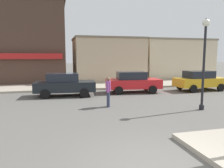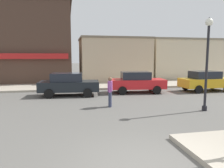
{
  "view_description": "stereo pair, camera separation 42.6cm",
  "coord_description": "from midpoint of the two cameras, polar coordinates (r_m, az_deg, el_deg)",
  "views": [
    {
      "loc": [
        -2.24,
        -4.63,
        2.71
      ],
      "look_at": [
        0.07,
        4.5,
        1.5
      ],
      "focal_mm": 35.0,
      "sensor_mm": 36.0,
      "label": 1
    },
    {
      "loc": [
        -1.82,
        -4.72,
        2.71
      ],
      "look_at": [
        0.07,
        4.5,
        1.5
      ],
      "focal_mm": 35.0,
      "sensor_mm": 36.0,
      "label": 2
    }
  ],
  "objects": [
    {
      "name": "ground_plane",
      "position": [
        5.77,
        11.22,
        -20.82
      ],
      "size": [
        160.0,
        160.0,
        0.0
      ],
      "primitive_type": "plane",
      "color": "#5B5954"
    },
    {
      "name": "kerb_far",
      "position": [
        19.41,
        -5.5,
        -0.52
      ],
      "size": [
        80.0,
        4.0,
        0.15
      ],
      "primitive_type": "cube",
      "color": "#A89E8C",
      "rests_on": "ground"
    },
    {
      "name": "lamp_post",
      "position": [
        11.68,
        24.67,
        7.88
      ],
      "size": [
        0.36,
        0.36,
        4.54
      ],
      "color": "black",
      "rests_on": "ground"
    },
    {
      "name": "parked_car_nearest",
      "position": [
        15.18,
        -10.47,
        0.01
      ],
      "size": [
        4.13,
        2.13,
        1.56
      ],
      "color": "black",
      "rests_on": "ground"
    },
    {
      "name": "parked_car_second",
      "position": [
        16.33,
        7.28,
        0.58
      ],
      "size": [
        4.16,
        2.21,
        1.56
      ],
      "color": "red",
      "rests_on": "ground"
    },
    {
      "name": "parked_car_third",
      "position": [
        18.46,
        23.92,
        0.78
      ],
      "size": [
        4.06,
        1.99,
        1.56
      ],
      "color": "gold",
      "rests_on": "ground"
    },
    {
      "name": "pedestrian_crossing_near",
      "position": [
        11.62,
        0.54,
        -1.8
      ],
      "size": [
        0.32,
        0.55,
        1.61
      ],
      "color": "#2D334C",
      "rests_on": "ground"
    },
    {
      "name": "building_corner_shop",
      "position": [
        26.17,
        -23.36,
        9.75
      ],
      "size": [
        11.97,
        9.5,
        8.18
      ],
      "color": "#473328",
      "rests_on": "ground"
    },
    {
      "name": "building_storefront_left_near",
      "position": [
        23.92,
        0.93,
        6.37
      ],
      "size": [
        7.29,
        5.44,
        4.63
      ],
      "color": "tan",
      "rests_on": "ground"
    },
    {
      "name": "building_storefront_left_mid",
      "position": [
        28.16,
        17.1,
        6.23
      ],
      "size": [
        8.48,
        6.6,
        4.67
      ],
      "color": "beige",
      "rests_on": "ground"
    }
  ]
}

